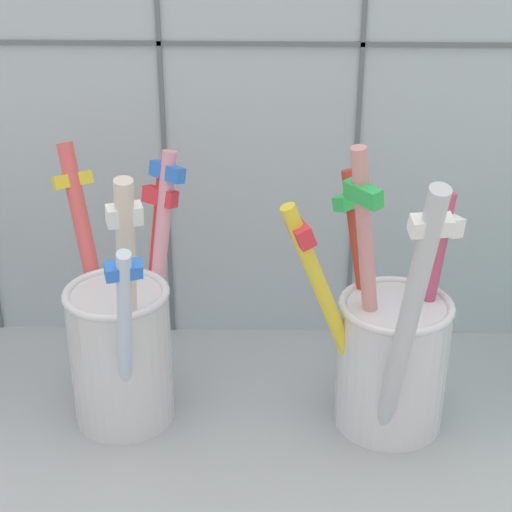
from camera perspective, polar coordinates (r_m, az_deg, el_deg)
counter_slab at (r=53.51cm, az=-0.02°, el=-12.07°), size 64.00×22.00×2.00cm
tile_wall_back at (r=55.28cm, az=0.33°, el=14.02°), size 64.00×2.20×45.00cm
toothbrush_cup_left at (r=51.19cm, az=-9.10°, el=-5.79°), size 8.36×12.75×17.17cm
toothbrush_cup_right at (r=50.62cm, az=9.11°, el=-6.43°), size 10.50×12.64×18.64cm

